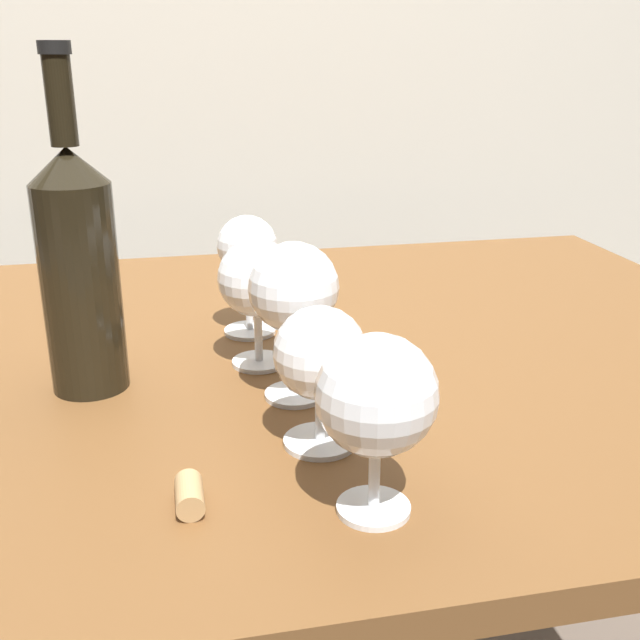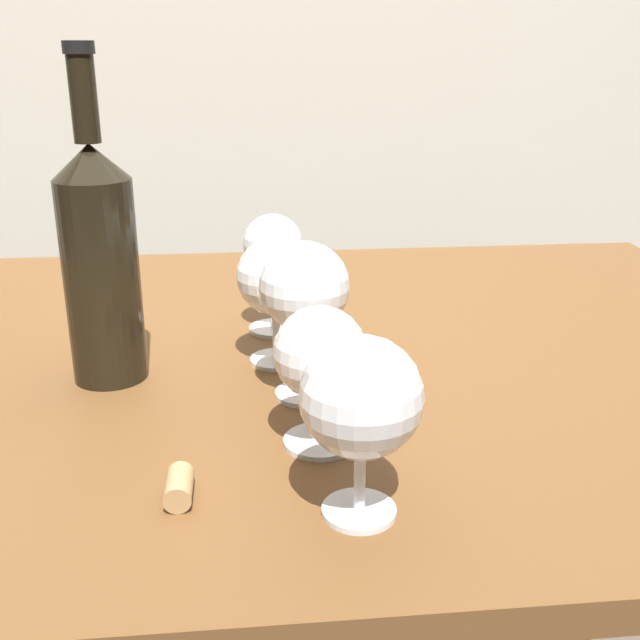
{
  "view_description": "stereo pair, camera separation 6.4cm",
  "coord_description": "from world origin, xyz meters",
  "px_view_note": "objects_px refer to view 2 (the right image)",
  "views": [
    {
      "loc": [
        -0.08,
        -0.82,
        1.12
      ],
      "look_at": [
        0.05,
        -0.23,
        0.9
      ],
      "focal_mm": 42.46,
      "sensor_mm": 36.0,
      "label": 1
    },
    {
      "loc": [
        -0.01,
        -0.83,
        1.12
      ],
      "look_at": [
        0.05,
        -0.23,
        0.9
      ],
      "focal_mm": 42.46,
      "sensor_mm": 36.0,
      "label": 2
    }
  ],
  "objects_px": {
    "wine_glass_pinot": "(361,401)",
    "wine_glass_white": "(320,356)",
    "wine_glass_merlot": "(273,248)",
    "wine_bottle": "(100,259)",
    "wine_glass_rose": "(304,289)",
    "cork": "(179,487)",
    "wine_glass_cabernet": "(275,279)"
  },
  "relations": [
    {
      "from": "wine_glass_rose",
      "to": "wine_glass_merlot",
      "type": "bearing_deg",
      "value": 96.72
    },
    {
      "from": "wine_glass_white",
      "to": "wine_glass_rose",
      "type": "relative_size",
      "value": 0.8
    },
    {
      "from": "wine_glass_white",
      "to": "cork",
      "type": "relative_size",
      "value": 3.08
    },
    {
      "from": "wine_glass_pinot",
      "to": "cork",
      "type": "height_order",
      "value": "wine_glass_pinot"
    },
    {
      "from": "wine_glass_cabernet",
      "to": "wine_glass_pinot",
      "type": "bearing_deg",
      "value": -80.91
    },
    {
      "from": "wine_glass_pinot",
      "to": "wine_glass_white",
      "type": "distance_m",
      "value": 0.11
    },
    {
      "from": "cork",
      "to": "wine_glass_white",
      "type": "bearing_deg",
      "value": 32.9
    },
    {
      "from": "wine_glass_merlot",
      "to": "wine_bottle",
      "type": "xyz_separation_m",
      "value": [
        -0.18,
        -0.12,
        0.02
      ]
    },
    {
      "from": "wine_glass_merlot",
      "to": "wine_glass_white",
      "type": "bearing_deg",
      "value": -84.58
    },
    {
      "from": "wine_glass_rose",
      "to": "cork",
      "type": "height_order",
      "value": "wine_glass_rose"
    },
    {
      "from": "wine_glass_pinot",
      "to": "wine_bottle",
      "type": "height_order",
      "value": "wine_bottle"
    },
    {
      "from": "wine_glass_white",
      "to": "wine_glass_cabernet",
      "type": "relative_size",
      "value": 0.9
    },
    {
      "from": "wine_bottle",
      "to": "wine_glass_pinot",
      "type": "bearing_deg",
      "value": -50.79
    },
    {
      "from": "wine_glass_pinot",
      "to": "wine_glass_cabernet",
      "type": "distance_m",
      "value": 0.31
    },
    {
      "from": "wine_glass_pinot",
      "to": "wine_glass_white",
      "type": "bearing_deg",
      "value": 99.65
    },
    {
      "from": "wine_bottle",
      "to": "wine_glass_cabernet",
      "type": "bearing_deg",
      "value": 7.27
    },
    {
      "from": "wine_glass_white",
      "to": "wine_bottle",
      "type": "height_order",
      "value": "wine_bottle"
    },
    {
      "from": "wine_glass_pinot",
      "to": "wine_glass_merlot",
      "type": "height_order",
      "value": "wine_glass_merlot"
    },
    {
      "from": "wine_glass_rose",
      "to": "wine_glass_merlot",
      "type": "height_order",
      "value": "wine_glass_rose"
    },
    {
      "from": "wine_glass_white",
      "to": "wine_glass_rose",
      "type": "xyz_separation_m",
      "value": [
        -0.01,
        0.1,
        0.03
      ]
    },
    {
      "from": "cork",
      "to": "wine_glass_cabernet",
      "type": "bearing_deg",
      "value": 71.64
    },
    {
      "from": "wine_glass_merlot",
      "to": "cork",
      "type": "height_order",
      "value": "wine_glass_merlot"
    },
    {
      "from": "wine_glass_merlot",
      "to": "wine_glass_cabernet",
      "type": "bearing_deg",
      "value": -91.05
    },
    {
      "from": "wine_glass_rose",
      "to": "wine_glass_pinot",
      "type": "bearing_deg",
      "value": -83.55
    },
    {
      "from": "wine_glass_white",
      "to": "wine_glass_pinot",
      "type": "bearing_deg",
      "value": -80.35
    },
    {
      "from": "wine_glass_rose",
      "to": "wine_glass_cabernet",
      "type": "distance_m",
      "value": 0.1
    },
    {
      "from": "wine_glass_merlot",
      "to": "cork",
      "type": "relative_size",
      "value": 3.53
    },
    {
      "from": "wine_glass_merlot",
      "to": "wine_bottle",
      "type": "bearing_deg",
      "value": -145.72
    },
    {
      "from": "wine_glass_pinot",
      "to": "wine_glass_rose",
      "type": "relative_size",
      "value": 0.89
    },
    {
      "from": "wine_glass_rose",
      "to": "wine_bottle",
      "type": "xyz_separation_m",
      "value": [
        -0.2,
        0.07,
        0.02
      ]
    },
    {
      "from": "wine_bottle",
      "to": "cork",
      "type": "distance_m",
      "value": 0.29
    },
    {
      "from": "wine_glass_pinot",
      "to": "wine_glass_white",
      "type": "height_order",
      "value": "wine_glass_pinot"
    }
  ]
}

